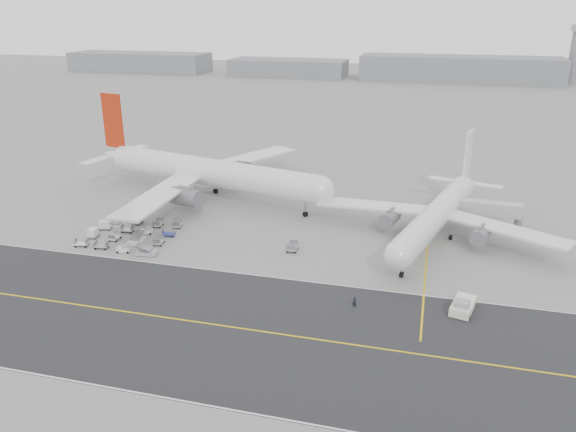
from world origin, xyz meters
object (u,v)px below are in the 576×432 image
(jet_bridge, at_px, (484,209))
(ground_crew_a, at_px, (355,302))
(control_tower, at_px, (575,54))
(airliner_a, at_px, (206,172))
(pushback_tug, at_px, (463,306))
(airliner_b, at_px, (438,214))

(jet_bridge, distance_m, ground_crew_a, 42.11)
(control_tower, distance_m, airliner_a, 261.84)
(airliner_a, height_order, jet_bridge, airliner_a)
(airliner_a, relative_size, jet_bridge, 4.00)
(airliner_a, bearing_deg, control_tower, -13.23)
(airliner_a, distance_m, jet_bridge, 59.51)
(ground_crew_a, bearing_deg, pushback_tug, 7.48)
(pushback_tug, bearing_deg, airliner_b, 112.62)
(pushback_tug, distance_m, ground_crew_a, 15.48)
(control_tower, height_order, ground_crew_a, control_tower)
(airliner_a, xyz_separation_m, airliner_b, (50.61, -10.42, -1.45))
(airliner_b, bearing_deg, airliner_a, -176.43)
(airliner_b, height_order, pushback_tug, airliner_b)
(control_tower, relative_size, ground_crew_a, 18.08)
(control_tower, relative_size, jet_bridge, 2.02)
(control_tower, bearing_deg, airliner_a, -117.13)
(control_tower, xyz_separation_m, jet_bridge, (-59.94, -236.38, -12.21))
(pushback_tug, height_order, ground_crew_a, pushback_tug)
(airliner_b, relative_size, jet_bridge, 3.05)
(ground_crew_a, bearing_deg, airliner_b, 66.57)
(airliner_a, bearing_deg, ground_crew_a, -121.78)
(pushback_tug, xyz_separation_m, ground_crew_a, (-15.20, -2.93, -0.03))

